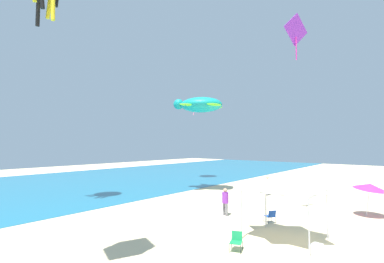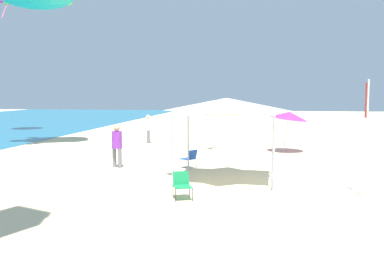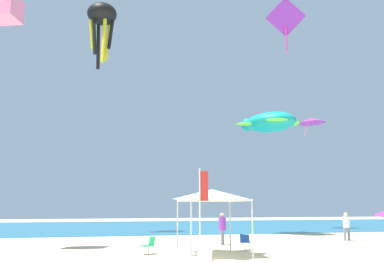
% 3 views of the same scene
% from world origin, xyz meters
% --- Properties ---
extents(ground, '(120.00, 120.00, 0.10)m').
position_xyz_m(ground, '(0.00, 0.00, -0.05)').
color(ground, beige).
extents(canopy_tent, '(2.93, 3.56, 3.06)m').
position_xyz_m(canopy_tent, '(-0.35, 3.91, 2.76)').
color(canopy_tent, '#B7B7BC').
rests_on(canopy_tent, ground).
extents(beach_umbrella, '(2.06, 2.07, 2.38)m').
position_xyz_m(beach_umbrella, '(7.65, 1.08, 2.02)').
color(beach_umbrella, silver).
rests_on(beach_umbrella, ground).
extents(folding_chair_right_of_tent, '(0.77, 0.70, 0.82)m').
position_xyz_m(folding_chair_right_of_tent, '(-3.20, 5.06, 0.47)').
color(folding_chair_right_of_tent, black).
rests_on(folding_chair_right_of_tent, ground).
extents(folding_chair_facing_ocean, '(0.78, 0.81, 0.82)m').
position_xyz_m(folding_chair_facing_ocean, '(1.95, 5.65, 0.47)').
color(folding_chair_facing_ocean, black).
rests_on(folding_chair_facing_ocean, ground).
extents(cooler_box, '(0.69, 0.53, 0.40)m').
position_xyz_m(cooler_box, '(-1.22, 2.13, 0.20)').
color(cooler_box, white).
rests_on(cooler_box, ground).
extents(banner_flag, '(0.36, 0.06, 3.67)m').
position_xyz_m(banner_flag, '(-2.07, -0.55, 2.21)').
color(banner_flag, silver).
rests_on(banner_flag, ground).
extents(person_by_tent, '(0.44, 0.46, 1.86)m').
position_xyz_m(person_by_tent, '(1.69, 8.81, 1.09)').
color(person_by_tent, slate).
rests_on(person_by_tent, ground).
extents(person_near_umbrella, '(0.49, 0.44, 1.83)m').
position_xyz_m(person_near_umbrella, '(10.61, 9.77, 1.08)').
color(person_near_umbrella, slate).
rests_on(person_near_umbrella, ground).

